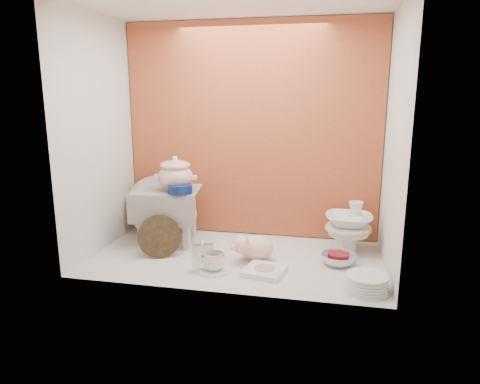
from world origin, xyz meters
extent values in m
plane|color=silver|center=(0.00, 0.00, 0.00)|extent=(1.80, 1.80, 0.00)
cube|color=#A25228|center=(0.00, 0.50, 0.75)|extent=(1.80, 0.06, 1.50)
cube|color=silver|center=(-0.90, 0.00, 0.75)|extent=(0.06, 1.00, 1.50)
cube|color=silver|center=(0.90, 0.00, 0.75)|extent=(0.06, 1.00, 1.50)
cube|color=white|center=(0.00, 0.00, 1.50)|extent=(1.80, 1.00, 0.06)
cylinder|color=#0A1E4E|center=(-0.39, 0.07, 0.41)|extent=(0.17, 0.17, 0.06)
imported|color=silver|center=(-0.57, 0.37, 0.13)|extent=(0.31, 0.31, 0.25)
cube|color=silver|center=(-0.14, -0.25, 0.09)|extent=(0.13, 0.07, 0.18)
ellipsoid|color=beige|center=(0.13, -0.02, 0.08)|extent=(0.32, 0.27, 0.16)
cylinder|color=white|center=(-0.08, -0.25, 0.01)|extent=(0.24, 0.24, 0.01)
imported|color=white|center=(-0.08, -0.25, 0.06)|extent=(0.13, 0.13, 0.10)
cube|color=white|center=(0.21, -0.21, 0.02)|extent=(0.26, 0.26, 0.03)
cylinder|color=white|center=(0.77, -0.32, 0.04)|extent=(0.26, 0.26, 0.09)
imported|color=silver|center=(0.63, 0.01, 0.03)|extent=(0.27, 0.27, 0.07)
cylinder|color=silver|center=(0.65, 0.27, 0.09)|extent=(0.11, 0.11, 0.18)
camera|label=1|loc=(0.56, -2.52, 1.01)|focal=32.60mm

